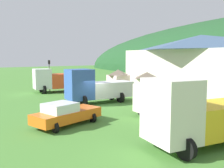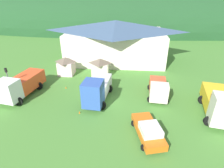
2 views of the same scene
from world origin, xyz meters
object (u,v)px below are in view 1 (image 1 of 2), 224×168
(traffic_cone_mid_row, at_px, (94,95))
(light_truck_cream, at_px, (163,100))
(heavy_rig_striped, at_px, (200,114))
(play_shed_pink, at_px, (118,80))
(play_shed_cream, at_px, (147,83))
(traffic_light_west, at_px, (49,72))
(traffic_cone_near_pickup, at_px, (63,104))
(depot_building, at_px, (200,63))
(box_truck_blue, at_px, (95,87))
(service_pickup_orange, at_px, (66,114))
(heavy_rig_white, at_px, (58,80))

(traffic_cone_mid_row, bearing_deg, light_truck_cream, -5.65)
(light_truck_cream, bearing_deg, heavy_rig_striped, 63.28)
(play_shed_pink, bearing_deg, play_shed_cream, 1.04)
(light_truck_cream, relative_size, traffic_cone_mid_row, 9.23)
(traffic_light_west, distance_m, traffic_cone_near_pickup, 10.16)
(depot_building, xyz_separation_m, box_truck_blue, (-1.23, -16.13, -2.27))
(play_shed_pink, distance_m, service_pickup_orange, 18.82)
(heavy_rig_white, xyz_separation_m, service_pickup_orange, (16.24, -6.61, -0.81))
(play_shed_pink, bearing_deg, heavy_rig_striped, -26.31)
(traffic_light_west, height_order, traffic_cone_mid_row, traffic_light_west)
(heavy_rig_white, relative_size, traffic_cone_mid_row, 12.00)
(depot_building, height_order, play_shed_cream, depot_building)
(play_shed_cream, bearing_deg, heavy_rig_striped, -34.84)
(play_shed_pink, bearing_deg, service_pickup_orange, -48.72)
(heavy_rig_white, height_order, traffic_light_west, traffic_light_west)
(play_shed_cream, xyz_separation_m, traffic_cone_near_pickup, (-0.94, -10.95, -1.51))
(traffic_cone_near_pickup, distance_m, traffic_cone_mid_row, 6.80)
(depot_building, xyz_separation_m, traffic_cone_mid_row, (-6.34, -13.11, -3.99))
(light_truck_cream, relative_size, heavy_rig_striped, 0.75)
(box_truck_blue, bearing_deg, heavy_rig_striped, 87.33)
(depot_building, height_order, light_truck_cream, depot_building)
(play_shed_cream, relative_size, traffic_cone_near_pickup, 4.84)
(heavy_rig_striped, bearing_deg, traffic_light_west, -83.12)
(heavy_rig_white, distance_m, light_truck_cream, 18.21)
(traffic_cone_near_pickup, bearing_deg, depot_building, 81.36)
(heavy_rig_white, bearing_deg, play_shed_pink, 162.77)
(play_shed_cream, bearing_deg, box_truck_blue, -84.96)
(traffic_cone_near_pickup, bearing_deg, box_truck_blue, 59.79)
(depot_building, height_order, box_truck_blue, depot_building)
(box_truck_blue, height_order, service_pickup_orange, box_truck_blue)
(heavy_rig_striped, height_order, traffic_cone_near_pickup, heavy_rig_striped)
(light_truck_cream, height_order, traffic_light_west, traffic_light_west)
(depot_building, bearing_deg, traffic_cone_near_pickup, -98.64)
(service_pickup_orange, bearing_deg, traffic_cone_mid_row, -143.82)
(light_truck_cream, height_order, traffic_cone_near_pickup, light_truck_cream)
(play_shed_pink, bearing_deg, box_truck_blue, -51.04)
(play_shed_cream, relative_size, traffic_light_west, 0.67)
(heavy_rig_white, bearing_deg, heavy_rig_striped, 93.68)
(depot_building, xyz_separation_m, play_shed_pink, (-7.71, -8.12, -2.44))
(heavy_rig_striped, height_order, service_pickup_orange, heavy_rig_striped)
(play_shed_pink, relative_size, light_truck_cream, 0.53)
(heavy_rig_striped, distance_m, traffic_cone_mid_row, 19.78)
(heavy_rig_white, relative_size, light_truck_cream, 1.30)
(light_truck_cream, xyz_separation_m, service_pickup_orange, (-1.93, -7.86, -0.43))
(light_truck_cream, bearing_deg, heavy_rig_white, -80.62)
(light_truck_cream, bearing_deg, depot_building, -149.84)
(heavy_rig_striped, bearing_deg, service_pickup_orange, -52.37)
(heavy_rig_white, bearing_deg, traffic_cone_mid_row, 125.75)
(depot_building, relative_size, light_truck_cream, 3.50)
(traffic_light_west, bearing_deg, play_shed_cream, 39.11)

